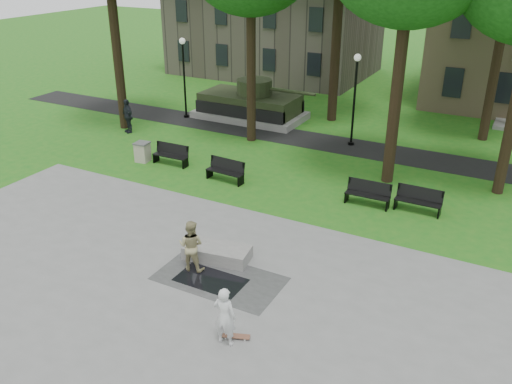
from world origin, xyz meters
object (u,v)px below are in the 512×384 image
at_px(concrete_block, 217,252).
at_px(park_bench_0, 171,154).
at_px(trash_bin, 142,152).
at_px(skateboarder, 225,316).
at_px(friend_watching, 191,246).

bearing_deg(concrete_block, park_bench_0, 135.87).
relative_size(park_bench_0, trash_bin, 1.88).
xyz_separation_m(skateboarder, park_bench_0, (-8.92, 9.80, -0.36)).
height_order(concrete_block, friend_watching, friend_watching).
bearing_deg(concrete_block, friend_watching, -112.42).
xyz_separation_m(skateboarder, friend_watching, (-2.81, 2.58, 0.01)).
xyz_separation_m(concrete_block, park_bench_0, (-6.49, 6.30, 0.28)).
bearing_deg(friend_watching, park_bench_0, -60.18).
height_order(concrete_block, skateboarder, skateboarder).
bearing_deg(park_bench_0, trash_bin, -167.67).
bearing_deg(concrete_block, trash_bin, 143.20).
distance_m(friend_watching, park_bench_0, 9.47).
bearing_deg(skateboarder, park_bench_0, -51.74).
distance_m(concrete_block, trash_bin, 9.93).
distance_m(friend_watching, trash_bin, 10.23).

